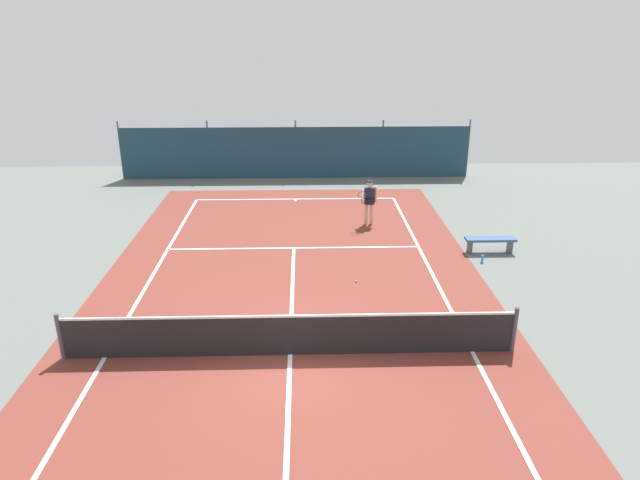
{
  "coord_description": "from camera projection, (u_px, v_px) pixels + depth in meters",
  "views": [
    {
      "loc": [
        0.34,
        -11.08,
        7.01
      ],
      "look_at": [
        0.81,
        4.8,
        0.9
      ],
      "focal_mm": 32.22,
      "sensor_mm": 36.0,
      "label": 1
    }
  ],
  "objects": [
    {
      "name": "back_fence",
      "position": [
        296.0,
        162.0,
        27.43
      ],
      "size": [
        16.3,
        0.98,
        2.7
      ],
      "color": "#1E3D4C",
      "rests_on": "ground"
    },
    {
      "name": "ground_plane",
      "position": [
        290.0,
        355.0,
        12.84
      ],
      "size": [
        36.0,
        36.0,
        0.0
      ],
      "primitive_type": "plane",
      "color": "slate"
    },
    {
      "name": "tennis_player",
      "position": [
        369.0,
        199.0,
        20.7
      ],
      "size": [
        0.74,
        0.74,
        1.64
      ],
      "rotation": [
        0.0,
        0.0,
        3.07
      ],
      "color": "#D8AD8C",
      "rests_on": "ground"
    },
    {
      "name": "tennis_ball_near_player",
      "position": [
        356.0,
        281.0,
        16.38
      ],
      "size": [
        0.07,
        0.07,
        0.07
      ],
      "primitive_type": "sphere",
      "color": "#CCDB33",
      "rests_on": "ground"
    },
    {
      "name": "courtside_bench",
      "position": [
        490.0,
        241.0,
        18.37
      ],
      "size": [
        1.6,
        0.4,
        0.49
      ],
      "color": "#335184",
      "rests_on": "ground"
    },
    {
      "name": "tennis_net",
      "position": [
        290.0,
        335.0,
        12.66
      ],
      "size": [
        10.12,
        0.1,
        1.1
      ],
      "color": "black",
      "rests_on": "ground"
    },
    {
      "name": "court_surface",
      "position": [
        290.0,
        355.0,
        12.84
      ],
      "size": [
        11.02,
        26.6,
        0.01
      ],
      "color": "brown",
      "rests_on": "ground"
    },
    {
      "name": "water_bottle",
      "position": [
        482.0,
        259.0,
        17.68
      ],
      "size": [
        0.08,
        0.08,
        0.24
      ],
      "primitive_type": "cylinder",
      "color": "#338CD8",
      "rests_on": "ground"
    }
  ]
}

